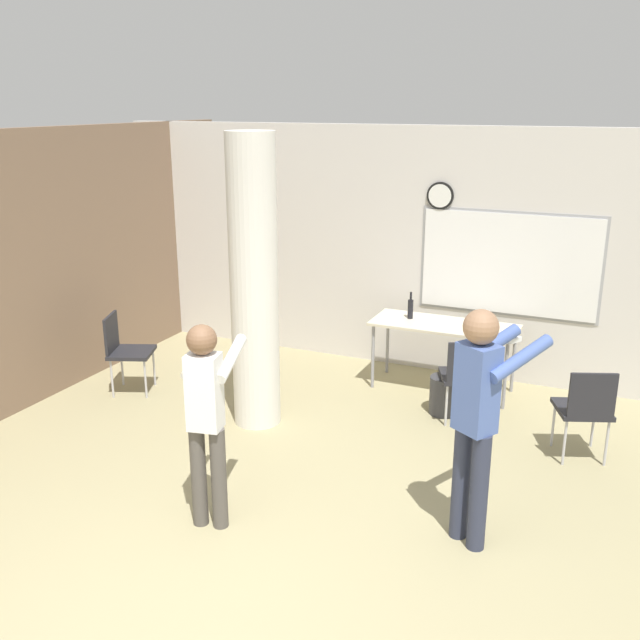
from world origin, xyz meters
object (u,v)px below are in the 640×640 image
at_px(folding_table, 444,329).
at_px(chair_table_right, 465,373).
at_px(chair_by_left_wall, 125,347).
at_px(chair_mid_room, 585,406).
at_px(bottle_on_table, 410,308).
at_px(person_playing_front, 207,410).
at_px(person_playing_side, 478,410).

distance_m(folding_table, chair_table_right, 0.84).
bearing_deg(chair_by_left_wall, chair_mid_room, 4.59).
distance_m(folding_table, chair_mid_room, 1.88).
relative_size(bottle_on_table, chair_mid_room, 0.34).
bearing_deg(person_playing_front, folding_table, 74.29).
height_order(chair_mid_room, chair_table_right, same).
distance_m(chair_mid_room, person_playing_front, 3.30).
bearing_deg(bottle_on_table, chair_mid_room, -29.96).
distance_m(chair_table_right, person_playing_side, 2.09).
xyz_separation_m(chair_table_right, person_playing_side, (0.51, -1.96, 0.52)).
relative_size(folding_table, chair_by_left_wall, 1.79).
xyz_separation_m(person_playing_front, person_playing_side, (1.82, 0.57, 0.10)).
height_order(person_playing_front, person_playing_side, person_playing_side).
height_order(folding_table, person_playing_front, person_playing_front).
distance_m(chair_mid_room, person_playing_side, 1.80).
bearing_deg(person_playing_side, chair_by_left_wall, 162.99).
height_order(chair_table_right, chair_by_left_wall, same).
bearing_deg(person_playing_front, chair_table_right, 62.53).
bearing_deg(chair_table_right, chair_mid_room, -17.24).
distance_m(folding_table, person_playing_front, 3.38).
relative_size(bottle_on_table, person_playing_side, 0.17).
bearing_deg(person_playing_side, chair_table_right, 104.56).
relative_size(chair_by_left_wall, person_playing_side, 0.50).
distance_m(bottle_on_table, chair_by_left_wall, 3.13).
distance_m(bottle_on_table, person_playing_side, 3.03).
bearing_deg(chair_mid_room, bottle_on_table, 150.04).
relative_size(bottle_on_table, person_playing_front, 0.19).
bearing_deg(chair_table_right, chair_by_left_wall, -168.36).
bearing_deg(chair_mid_room, chair_table_right, 162.76).
bearing_deg(person_playing_front, bottle_on_table, 81.11).
relative_size(folding_table, bottle_on_table, 5.20).
bearing_deg(chair_by_left_wall, bottle_on_table, 28.64).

